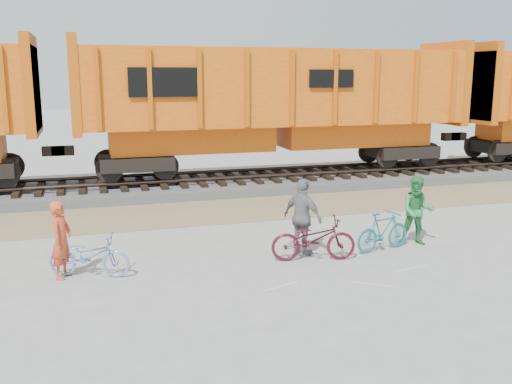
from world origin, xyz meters
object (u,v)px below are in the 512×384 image
(person_solo, at_px, (61,240))
(bicycle_teal, at_px, (383,231))
(hopper_car_center, at_px, (277,102))
(bicycle_maroon, at_px, (313,239))
(person_man, at_px, (417,211))
(person_woman, at_px, (303,217))
(bicycle_blue, at_px, (89,256))

(person_solo, bearing_deg, bicycle_teal, -69.71)
(hopper_car_center, distance_m, bicycle_maroon, 9.07)
(person_man, xyz_separation_m, person_woman, (-2.90, 0.01, 0.05))
(bicycle_blue, height_order, person_solo, person_solo)
(bicycle_teal, bearing_deg, person_man, -92.27)
(person_solo, bearing_deg, hopper_car_center, -19.58)
(hopper_car_center, distance_m, bicycle_teal, 8.66)
(person_solo, height_order, person_man, person_man)
(bicycle_blue, bearing_deg, person_solo, 99.16)
(bicycle_blue, distance_m, person_man, 7.49)
(bicycle_teal, height_order, person_woman, person_woman)
(person_solo, bearing_deg, person_woman, -68.16)
(bicycle_blue, height_order, person_man, person_man)
(person_woman, bearing_deg, hopper_car_center, -44.78)
(bicycle_blue, xyz_separation_m, bicycle_teal, (6.48, -0.15, 0.02))
(person_solo, height_order, person_woman, person_woman)
(hopper_car_center, bearing_deg, person_man, -84.58)
(hopper_car_center, relative_size, bicycle_maroon, 7.63)
(person_solo, relative_size, person_man, 0.95)
(bicycle_teal, bearing_deg, person_solo, 74.33)
(bicycle_maroon, xyz_separation_m, person_woman, (-0.10, 0.40, 0.39))
(bicycle_maroon, distance_m, person_man, 2.85)
(bicycle_blue, bearing_deg, person_woman, -68.88)
(bicycle_teal, distance_m, bicycle_maroon, 1.81)
(bicycle_blue, height_order, bicycle_maroon, bicycle_maroon)
(person_solo, distance_m, person_woman, 5.08)
(person_man, bearing_deg, person_woman, -154.40)
(hopper_car_center, relative_size, person_woman, 8.05)
(hopper_car_center, xyz_separation_m, bicycle_teal, (-0.23, -8.28, -2.55))
(bicycle_blue, relative_size, bicycle_teal, 1.10)
(person_solo, bearing_deg, bicycle_maroon, -72.56)
(hopper_car_center, xyz_separation_m, person_solo, (-7.21, -8.02, -2.23))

